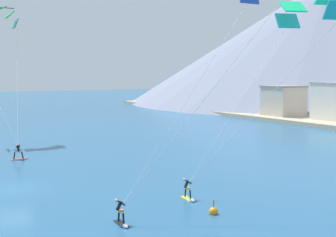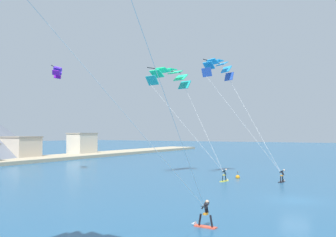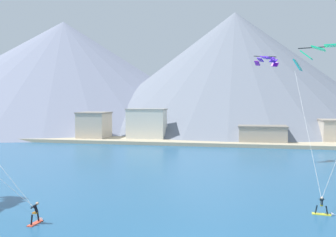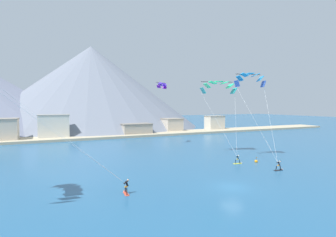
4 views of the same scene
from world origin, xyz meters
The scene contains 10 objects.
ground_plane centered at (0.00, 0.00, 0.00)m, with size 400.00×400.00×0.00m, color #23567F.
kitesurfer_near_lead centered at (11.87, 3.49, 0.45)m, with size 1.77×0.67×1.63m.
kitesurfer_near_trail centered at (9.28, 9.78, 0.43)m, with size 1.78×0.68×1.60m.
kitesurfer_mid_center centered at (-12.34, 3.33, 0.52)m, with size 0.62×1.76×1.75m.
parafoil_kite_near_lead centered at (13.93, 12.46, 14.87)m, with size 5.89×10.12×14.67m.
parafoil_kite_near_trail centered at (11.45, 18.77, 13.88)m, with size 7.58×10.67×13.60m.
parafoil_kite_distant_high_outer centered at (5.95, 34.56, 15.02)m, with size 3.71×3.46×1.56m.
race_marker_buoy centered at (12.77, 9.36, 0.16)m, with size 0.56×0.56×1.02m.
shore_building_harbour_front centered at (21.56, 61.12, 2.57)m, with size 6.46×6.79×5.12m.
shore_building_promenade_mid centered at (39.25, 59.44, 2.94)m, with size 6.95×4.70×5.87m.
Camera 2 is at (-34.20, -6.22, 5.93)m, focal length 40.00 mm.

